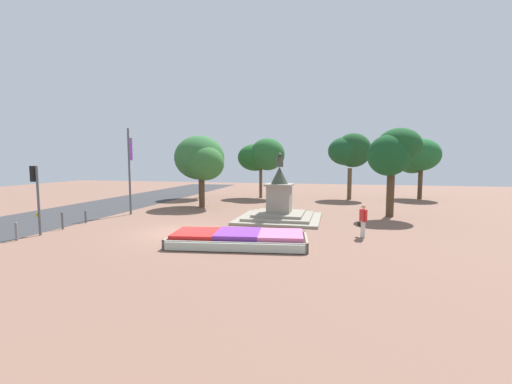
{
  "coord_description": "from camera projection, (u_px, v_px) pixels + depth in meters",
  "views": [
    {
      "loc": [
        7.87,
        -16.47,
        3.84
      ],
      "look_at": [
        3.73,
        1.44,
        2.11
      ],
      "focal_mm": 24.0,
      "sensor_mm": 36.0,
      "label": 1
    }
  ],
  "objects": [
    {
      "name": "kerb_bollard_mid_b",
      "position": [
        86.0,
        216.0,
        20.9
      ],
      "size": [
        0.13,
        0.13,
        0.76
      ],
      "color": "#4C5156",
      "rests_on": "ground_plane"
    },
    {
      "name": "pedestrian_with_handbag",
      "position": [
        363.0,
        219.0,
        16.89
      ],
      "size": [
        0.43,
        0.68,
        1.65
      ],
      "color": "beige",
      "rests_on": "ground_plane"
    },
    {
      "name": "statue_monument",
      "position": [
        279.0,
        207.0,
        21.91
      ],
      "size": [
        5.18,
        5.18,
        4.29
      ],
      "color": "gray",
      "rests_on": "ground_plane"
    },
    {
      "name": "park_tree_far_right",
      "position": [
        201.0,
        159.0,
        27.86
      ],
      "size": [
        4.4,
        4.49,
        5.82
      ],
      "color": "#4C3823",
      "rests_on": "ground_plane"
    },
    {
      "name": "park_tree_street_side",
      "position": [
        262.0,
        156.0,
        34.39
      ],
      "size": [
        4.86,
        3.79,
        5.98
      ],
      "color": "brown",
      "rests_on": "ground_plane"
    },
    {
      "name": "banner_pole",
      "position": [
        130.0,
        170.0,
        23.89
      ],
      "size": [
        0.14,
        0.61,
        6.02
      ],
      "color": "#4C5156",
      "rests_on": "ground_plane"
    },
    {
      "name": "park_tree_far_left",
      "position": [
        197.0,
        154.0,
        34.29
      ],
      "size": [
        3.65,
        3.86,
        5.85
      ],
      "color": "#4C3823",
      "rests_on": "ground_plane"
    },
    {
      "name": "park_tree_mid_canopy",
      "position": [
        417.0,
        156.0,
        33.82
      ],
      "size": [
        4.25,
        4.25,
        5.92
      ],
      "color": "#4C3823",
      "rests_on": "ground_plane"
    },
    {
      "name": "ground_plane",
      "position": [
        181.0,
        233.0,
        18.11
      ],
      "size": [
        77.91,
        77.91,
        0.0
      ],
      "primitive_type": "plane",
      "color": "brown"
    },
    {
      "name": "flower_planter",
      "position": [
        238.0,
        239.0,
        15.41
      ],
      "size": [
        6.46,
        3.39,
        0.62
      ],
      "color": "#38281C",
      "rests_on": "ground_plane"
    },
    {
      "name": "park_tree_behind_statue",
      "position": [
        350.0,
        151.0,
        33.3
      ],
      "size": [
        4.12,
        3.62,
        6.41
      ],
      "color": "brown",
      "rests_on": "ground_plane"
    },
    {
      "name": "park_tree_distant",
      "position": [
        394.0,
        151.0,
        22.59
      ],
      "size": [
        3.52,
        3.4,
        5.95
      ],
      "color": "#4C3823",
      "rests_on": "ground_plane"
    },
    {
      "name": "street_asphalt_strip",
      "position": [
        17.0,
        224.0,
        20.49
      ],
      "size": [
        7.01,
        68.17,
        0.01
      ],
      "primitive_type": "cube",
      "color": "#333335",
      "rests_on": "ground_plane"
    },
    {
      "name": "kerb_bollard_south",
      "position": [
        16.0,
        231.0,
        16.28
      ],
      "size": [
        0.12,
        0.12,
        0.89
      ],
      "color": "slate",
      "rests_on": "ground_plane"
    },
    {
      "name": "kerb_bollard_mid_a",
      "position": [
        62.0,
        220.0,
        18.92
      ],
      "size": [
        0.12,
        0.12,
        0.98
      ],
      "color": "#4C5156",
      "rests_on": "ground_plane"
    },
    {
      "name": "traffic_light_near_crossing",
      "position": [
        36.0,
        188.0,
        17.29
      ],
      "size": [
        0.42,
        0.31,
        3.54
      ],
      "color": "#4C5156",
      "rests_on": "ground_plane"
    }
  ]
}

